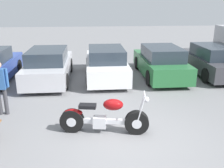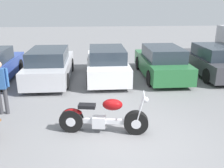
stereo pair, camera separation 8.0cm
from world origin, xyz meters
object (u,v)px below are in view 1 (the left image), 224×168
at_px(parked_car_green, 160,62).
at_px(parked_car_white, 106,64).
at_px(motorcycle, 103,118).
at_px(parked_car_dark_grey, 212,61).
at_px(parked_car_silver, 49,66).
at_px(person_standing, 0,84).

bearing_deg(parked_car_green, parked_car_white, -179.62).
distance_m(motorcycle, parked_car_dark_grey, 7.44).
distance_m(parked_car_silver, parked_car_white, 2.50).
relative_size(parked_car_green, parked_car_dark_grey, 1.00).
xyz_separation_m(parked_car_silver, parked_car_green, (5.00, 0.15, 0.00)).
height_order(parked_car_silver, parked_car_white, same).
height_order(parked_car_white, parked_car_green, same).
bearing_deg(parked_car_dark_grey, motorcycle, -136.61).
height_order(parked_car_green, parked_car_dark_grey, same).
bearing_deg(parked_car_dark_grey, parked_car_white, -178.44).
bearing_deg(parked_car_silver, parked_car_dark_grey, 2.03).
xyz_separation_m(motorcycle, parked_car_dark_grey, (5.41, 5.11, 0.23)).
height_order(parked_car_green, person_standing, person_standing).
height_order(motorcycle, parked_car_green, parked_car_green).
bearing_deg(motorcycle, parked_car_dark_grey, 43.39).
xyz_separation_m(parked_car_silver, parked_car_dark_grey, (7.50, 0.27, 0.00)).
bearing_deg(parked_car_dark_grey, parked_car_silver, -177.97).
bearing_deg(parked_car_silver, parked_car_white, 2.98).
xyz_separation_m(motorcycle, parked_car_green, (2.91, 4.99, 0.23)).
distance_m(parked_car_white, person_standing, 4.95).
distance_m(parked_car_silver, person_standing, 3.58).
bearing_deg(parked_car_white, parked_car_green, 0.38).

